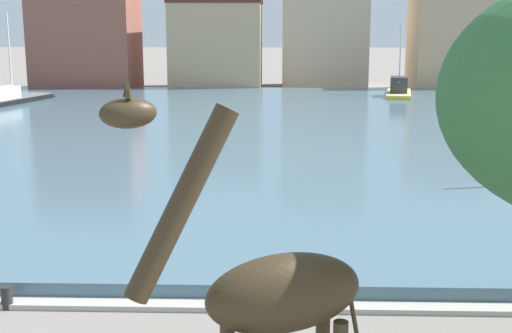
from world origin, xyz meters
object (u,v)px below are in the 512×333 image
object	(u,v)px
sailboat_yellow	(399,93)
mooring_bollard	(7,298)
sailboat_black	(13,101)
giraffe_statue	(271,303)

from	to	relation	value
sailboat_yellow	mooring_bollard	bearing A→B (deg)	-110.83
sailboat_black	sailboat_yellow	bearing A→B (deg)	12.13
giraffe_statue	mooring_bollard	world-z (taller)	giraffe_statue
sailboat_yellow	mooring_bollard	size ratio (longest dim) A/B	13.50
sailboat_black	mooring_bollard	bearing A→B (deg)	-69.51
sailboat_black	mooring_bollard	world-z (taller)	sailboat_black
giraffe_statue	sailboat_yellow	bearing A→B (deg)	78.49
sailboat_yellow	mooring_bollard	distance (m)	41.77
giraffe_statue	mooring_bollard	size ratio (longest dim) A/B	10.88
mooring_bollard	sailboat_yellow	bearing A→B (deg)	69.17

